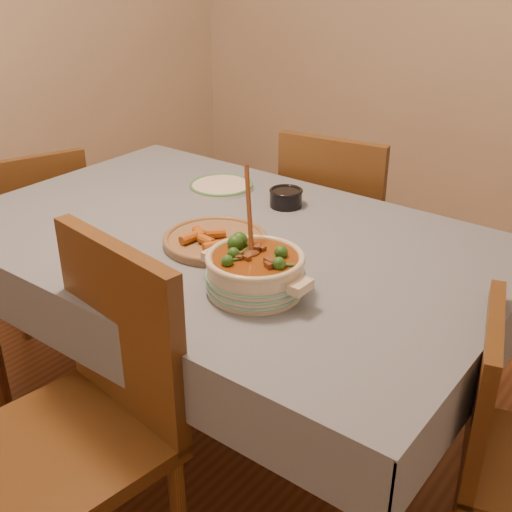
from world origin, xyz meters
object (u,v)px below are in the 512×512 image
(dining_table, at_px, (225,261))
(condiment_bowl, at_px, (286,197))
(fried_plate, at_px, (215,238))
(chair_left, at_px, (43,228))
(chair_far, at_px, (338,226))
(chair_near, at_px, (89,412))
(white_plate, at_px, (221,186))
(stew_casserole, at_px, (255,269))

(dining_table, xyz_separation_m, condiment_bowl, (0.02, 0.30, 0.12))
(fried_plate, height_order, chair_left, fried_plate)
(dining_table, distance_m, chair_far, 0.76)
(dining_table, bearing_deg, chair_left, 175.60)
(dining_table, height_order, chair_far, chair_far)
(chair_far, xyz_separation_m, chair_near, (0.12, -1.37, 0.03))
(condiment_bowl, height_order, chair_far, chair_far)
(white_plate, bearing_deg, condiment_bowl, 1.06)
(white_plate, bearing_deg, dining_table, -48.39)
(stew_casserole, relative_size, white_plate, 1.20)
(stew_casserole, bearing_deg, chair_near, -114.75)
(stew_casserole, height_order, white_plate, stew_casserole)
(fried_plate, distance_m, chair_near, 0.61)
(white_plate, xyz_separation_m, chair_left, (-0.83, -0.21, -0.31))
(dining_table, relative_size, fried_plate, 4.22)
(fried_plate, relative_size, chair_far, 0.44)
(stew_casserole, height_order, chair_near, stew_casserole)
(white_plate, relative_size, condiment_bowl, 2.33)
(white_plate, relative_size, chair_far, 0.29)
(stew_casserole, bearing_deg, chair_far, 107.90)
(fried_plate, height_order, chair_far, chair_far)
(chair_near, bearing_deg, fried_plate, 104.94)
(dining_table, xyz_separation_m, white_plate, (-0.26, 0.30, 0.10))
(stew_casserole, distance_m, condiment_bowl, 0.59)
(white_plate, distance_m, chair_far, 0.56)
(white_plate, height_order, chair_far, chair_far)
(chair_near, distance_m, chair_left, 1.38)
(dining_table, distance_m, chair_near, 0.65)
(dining_table, height_order, stew_casserole, stew_casserole)
(chair_near, xyz_separation_m, chair_left, (-1.18, 0.71, -0.09))
(chair_far, distance_m, chair_left, 1.25)
(stew_casserole, distance_m, white_plate, 0.75)
(condiment_bowl, height_order, chair_near, chair_near)
(fried_plate, bearing_deg, dining_table, 107.56)
(stew_casserole, relative_size, chair_left, 0.40)
(dining_table, relative_size, stew_casserole, 5.30)
(stew_casserole, height_order, condiment_bowl, stew_casserole)
(dining_table, relative_size, chair_left, 2.10)
(chair_near, relative_size, chair_left, 1.19)
(condiment_bowl, distance_m, fried_plate, 0.37)
(stew_casserole, xyz_separation_m, chair_left, (-1.37, 0.30, -0.37))
(chair_near, height_order, chair_left, chair_near)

